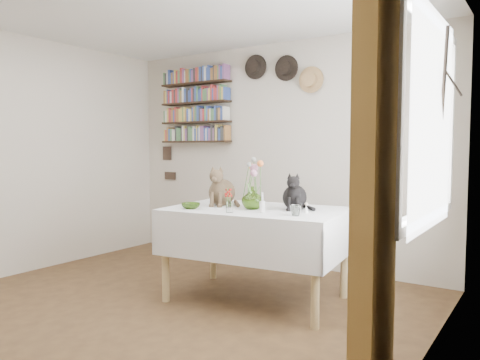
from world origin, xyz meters
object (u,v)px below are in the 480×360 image
Objects in this scene: dining_table at (256,231)px; bookshelf_unit at (196,106)px; black_cat at (295,191)px; flower_vase at (253,198)px; tabby_cat at (222,185)px.

dining_table is 2.35m from bookshelf_unit.
bookshelf_unit reaches higher than black_cat.
black_cat is (0.31, 0.13, 0.36)m from dining_table.
bookshelf_unit reaches higher than flower_vase.
dining_table is 0.30m from flower_vase.
tabby_cat is 0.39m from flower_vase.
flower_vase is at bearing -37.20° from bookshelf_unit.
dining_table is 5.00× the size of black_cat.
tabby_cat reaches higher than flower_vase.
tabby_cat is 0.69m from black_cat.
tabby_cat is at bearing 169.03° from flower_vase.
bookshelf_unit reaches higher than tabby_cat.
bookshelf_unit is at bearing 130.86° from black_cat.
tabby_cat reaches higher than dining_table.
dining_table is at bearing -35.89° from bookshelf_unit.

